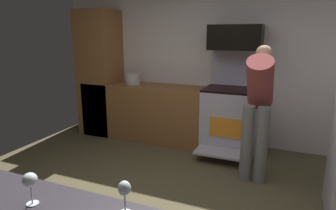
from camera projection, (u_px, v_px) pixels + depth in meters
The scene contains 9 objects.
wall_back at pixel (213, 61), 4.64m from camera, with size 5.20×0.12×2.60m, color silver.
lower_cabinet_run at pixel (153, 112), 4.86m from camera, with size 2.40×0.60×0.90m, color brown.
cabinet_column at pixel (100, 73), 5.10m from camera, with size 0.60×0.60×2.10m, color brown.
oven_range at pixel (230, 118), 4.36m from camera, with size 0.76×0.97×1.49m.
microwave at pixel (235, 37), 4.16m from camera, with size 0.74×0.38×0.35m, color black.
person_cook at pixel (258, 102), 3.44m from camera, with size 0.31×0.61×1.59m.
wine_glass_mid at pixel (124, 190), 1.36m from camera, with size 0.06×0.06×0.17m.
wine_glass_far at pixel (30, 181), 1.43m from camera, with size 0.07×0.07×0.17m.
stock_pot at pixel (133, 79), 4.87m from camera, with size 0.25×0.25×0.18m, color beige.
Camera 1 is at (1.15, -2.25, 1.73)m, focal length 31.50 mm.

